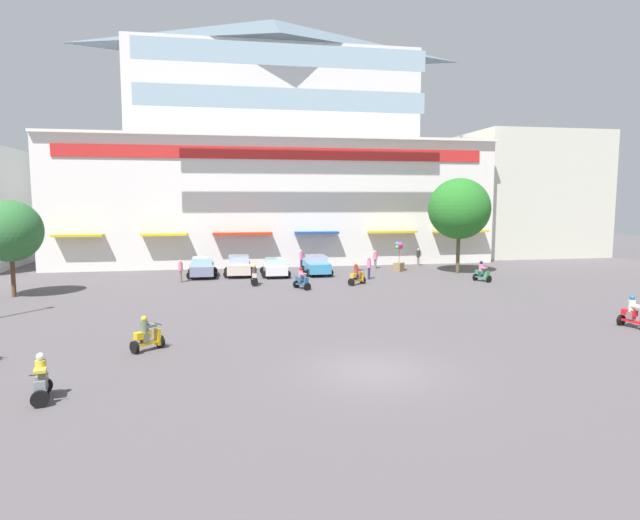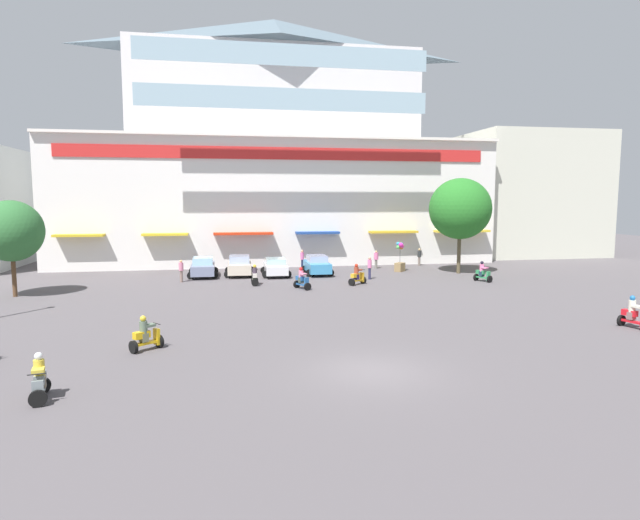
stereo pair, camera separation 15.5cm
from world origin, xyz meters
TOP-DOWN VIEW (x-y plane):
  - ground_plane at (0.00, 13.00)m, footprint 128.00×128.00m
  - colonial_building at (0.00, 35.24)m, footprint 41.25×14.38m
  - flank_building_right at (28.32, 37.32)m, footprint 13.91×11.67m
  - plaza_tree_0 at (-18.26, 18.34)m, footprint 3.85×3.87m
  - plaza_tree_1 at (14.06, 23.40)m, footprint 5.11×4.95m
  - parked_car_0 at (-6.83, 25.22)m, footprint 2.40×4.21m
  - parked_car_1 at (-3.95, 25.21)m, footprint 2.51×3.88m
  - parked_car_2 at (-1.10, 24.64)m, footprint 2.36×4.15m
  - parked_car_3 at (2.33, 24.85)m, footprint 2.32×4.13m
  - scooter_rider_0 at (-8.37, 4.20)m, footprint 1.35×1.23m
  - scooter_rider_1 at (14.06, 4.01)m, footprint 0.87×1.45m
  - scooter_rider_2 at (-3.02, 20.27)m, footprint 0.56×1.31m
  - scooter_rider_3 at (13.90, 18.85)m, footprint 1.08×1.44m
  - scooter_rider_4 at (-10.82, -0.83)m, footprint 0.78×1.43m
  - scooter_rider_5 at (0.07, 17.94)m, footprint 1.11×1.52m
  - scooter_rider_7 at (4.27, 19.08)m, footprint 1.50×1.33m
  - pedestrian_0 at (8.16, 27.62)m, footprint 0.53×0.53m
  - pedestrian_1 at (5.86, 21.48)m, footprint 0.42×0.42m
  - pedestrian_2 at (12.72, 28.97)m, footprint 0.46×0.46m
  - pedestrian_3 at (1.68, 28.71)m, footprint 0.42×0.42m
  - pedestrian_4 at (-8.33, 22.60)m, footprint 0.42×0.42m
  - balloon_vendor_cart at (9.63, 25.39)m, footprint 1.06×1.06m

SIDE VIEW (x-z plane):
  - ground_plane at x=0.00m, z-range 0.00..0.00m
  - scooter_rider_4 at x=-10.82m, z-range -0.14..1.34m
  - scooter_rider_0 at x=-8.37m, z-range -0.12..1.35m
  - scooter_rider_2 at x=-3.02m, z-range -0.12..1.39m
  - scooter_rider_7 at x=4.27m, z-range -0.14..1.41m
  - scooter_rider_3 at x=13.90m, z-range -0.14..1.41m
  - scooter_rider_5 at x=0.07m, z-range -0.12..1.40m
  - scooter_rider_1 at x=14.06m, z-range -0.14..1.44m
  - parked_car_2 at x=-1.10m, z-range 0.02..1.44m
  - parked_car_0 at x=-6.83m, z-range 0.00..1.56m
  - parked_car_3 at x=2.33m, z-range 0.00..1.59m
  - parked_car_1 at x=-3.95m, z-range -0.01..1.64m
  - pedestrian_0 at x=8.16m, z-range 0.10..1.72m
  - pedestrian_2 at x=12.72m, z-range 0.11..1.73m
  - pedestrian_4 at x=-8.33m, z-range 0.12..1.80m
  - pedestrian_3 at x=1.68m, z-range 0.12..1.79m
  - pedestrian_1 at x=5.86m, z-range 0.14..1.87m
  - balloon_vendor_cart at x=9.63m, z-range -0.12..2.42m
  - plaza_tree_0 at x=-18.26m, z-range 1.12..7.22m
  - plaza_tree_1 at x=14.06m, z-range 1.42..9.30m
  - flank_building_right at x=28.32m, z-range 0.00..13.29m
  - colonial_building at x=0.00m, z-range -1.48..21.88m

